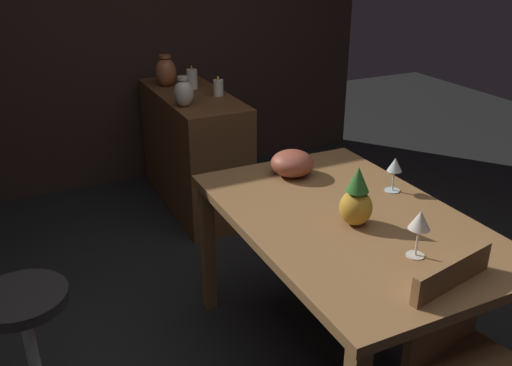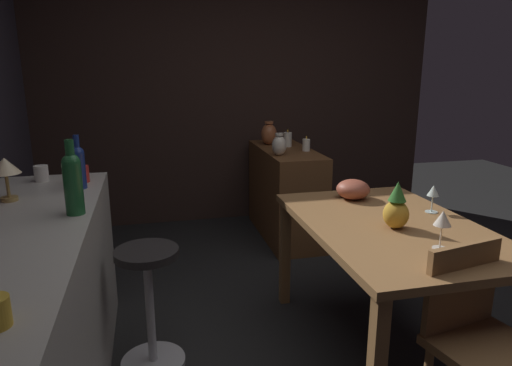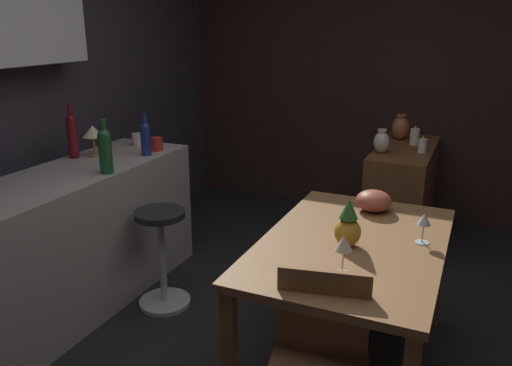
{
  "view_description": "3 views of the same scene",
  "coord_description": "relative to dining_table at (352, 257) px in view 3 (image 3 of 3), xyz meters",
  "views": [
    {
      "loc": [
        -1.59,
        1.0,
        1.78
      ],
      "look_at": [
        0.19,
        0.14,
        0.9
      ],
      "focal_mm": 38.77,
      "sensor_mm": 36.0,
      "label": 1
    },
    {
      "loc": [
        -1.99,
        1.0,
        1.54
      ],
      "look_at": [
        0.4,
        0.43,
        0.91
      ],
      "focal_mm": 32.01,
      "sensor_mm": 36.0,
      "label": 2
    },
    {
      "loc": [
        -2.3,
        -0.73,
        1.79
      ],
      "look_at": [
        0.21,
        0.39,
        0.92
      ],
      "focal_mm": 35.94,
      "sensor_mm": 36.0,
      "label": 3
    }
  ],
  "objects": [
    {
      "name": "vase_copper",
      "position": [
        2.08,
        0.11,
        0.27
      ],
      "size": [
        0.15,
        0.15,
        0.22
      ],
      "color": "#B26038",
      "rests_on": "sideboard_cabinet"
    },
    {
      "name": "wine_bottle_green",
      "position": [
        0.03,
        1.55,
        0.4
      ],
      "size": [
        0.08,
        0.08,
        0.33
      ],
      "color": "#1E592D",
      "rests_on": "kitchen_counter"
    },
    {
      "name": "pineapple_centerpiece",
      "position": [
        -0.06,
        0.02,
        0.19
      ],
      "size": [
        0.13,
        0.13,
        0.24
      ],
      "color": "gold",
      "rests_on": "dining_table"
    },
    {
      "name": "wine_glass_right",
      "position": [
        0.12,
        -0.32,
        0.2
      ],
      "size": [
        0.07,
        0.07,
        0.16
      ],
      "color": "silver",
      "rests_on": "dining_table"
    },
    {
      "name": "wall_side_right",
      "position": [
        2.5,
        0.51,
        0.65
      ],
      "size": [
        0.1,
        4.4,
        2.6
      ],
      "primitive_type": "cube",
      "color": "#33231E",
      "rests_on": "ground_plane"
    },
    {
      "name": "bar_stool",
      "position": [
        0.14,
        1.26,
        -0.3
      ],
      "size": [
        0.34,
        0.34,
        0.66
      ],
      "color": "#262323",
      "rests_on": "ground_plane"
    },
    {
      "name": "ground_plane",
      "position": [
        -0.05,
        0.21,
        -0.65
      ],
      "size": [
        9.0,
        9.0,
        0.0
      ],
      "primitive_type": "plane",
      "color": "black"
    },
    {
      "name": "vase_ceramic_ivory",
      "position": [
        1.54,
        0.17,
        0.25
      ],
      "size": [
        0.12,
        0.12,
        0.19
      ],
      "color": "beige",
      "rests_on": "sideboard_cabinet"
    },
    {
      "name": "wine_bottle_cobalt",
      "position": [
        0.49,
        1.59,
        0.37
      ],
      "size": [
        0.07,
        0.07,
        0.29
      ],
      "color": "navy",
      "rests_on": "kitchen_counter"
    },
    {
      "name": "cup_red",
      "position": [
        0.64,
        1.6,
        0.29
      ],
      "size": [
        0.12,
        0.09,
        0.09
      ],
      "color": "red",
      "rests_on": "kitchen_counter"
    },
    {
      "name": "kitchen_counter",
      "position": [
        -0.19,
        1.78,
        -0.2
      ],
      "size": [
        2.1,
        0.6,
        0.9
      ],
      "primitive_type": "cube",
      "color": "#B2ADA3",
      "rests_on": "ground_plane"
    },
    {
      "name": "pillar_candle_short",
      "position": [
        1.68,
        -0.12,
        0.22
      ],
      "size": [
        0.07,
        0.07,
        0.13
      ],
      "color": "white",
      "rests_on": "sideboard_cabinet"
    },
    {
      "name": "sideboard_cabinet",
      "position": [
        1.82,
        0.02,
        -0.24
      ],
      "size": [
        1.1,
        0.44,
        0.82
      ],
      "primitive_type": "cube",
      "color": "brown",
      "rests_on": "ground_plane"
    },
    {
      "name": "chair_near_window",
      "position": [
        -0.67,
        -0.04,
        -0.18
      ],
      "size": [
        0.47,
        0.47,
        0.84
      ],
      "color": "olive",
      "rests_on": "ground_plane"
    },
    {
      "name": "wine_bottle_ruby",
      "position": [
        0.23,
        1.99,
        0.41
      ],
      "size": [
        0.06,
        0.06,
        0.37
      ],
      "color": "maroon",
      "rests_on": "kitchen_counter"
    },
    {
      "name": "cup_white",
      "position": [
        0.71,
        1.82,
        0.29
      ],
      "size": [
        0.11,
        0.08,
        0.09
      ],
      "color": "white",
      "rests_on": "kitchen_counter"
    },
    {
      "name": "pillar_candle_tall",
      "position": [
        1.93,
        -0.03,
        0.23
      ],
      "size": [
        0.07,
        0.07,
        0.16
      ],
      "color": "white",
      "rests_on": "sideboard_cabinet"
    },
    {
      "name": "fruit_bowl",
      "position": [
        0.47,
        0.0,
        0.15
      ],
      "size": [
        0.21,
        0.21,
        0.12
      ],
      "primitive_type": "ellipsoid",
      "color": "#9E4C38",
      "rests_on": "dining_table"
    },
    {
      "name": "wine_glass_left",
      "position": [
        -0.36,
        -0.04,
        0.22
      ],
      "size": [
        0.08,
        0.08,
        0.18
      ],
      "color": "silver",
      "rests_on": "dining_table"
    },
    {
      "name": "dining_table",
      "position": [
        0.0,
        0.0,
        0.0
      ],
      "size": [
        1.35,
        0.87,
        0.74
      ],
      "color": "olive",
      "rests_on": "ground_plane"
    },
    {
      "name": "counter_lamp",
      "position": [
        0.32,
        1.89,
        0.41
      ],
      "size": [
        0.14,
        0.14,
        0.22
      ],
      "color": "#A58447",
      "rests_on": "kitchen_counter"
    }
  ]
}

